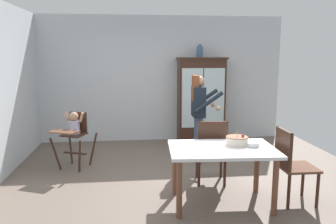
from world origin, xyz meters
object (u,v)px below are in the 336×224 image
(ceramic_vase, at_px, (200,52))
(high_chair_with_toddler, at_px, (74,130))
(dining_chair_right_end, at_px, (290,161))
(serving_bowl, at_px, (252,144))
(dining_chair_far_side, at_px, (212,148))
(dining_table, at_px, (222,156))
(birthday_cake, at_px, (237,141))
(china_cabinet, at_px, (201,100))
(adult_person, at_px, (199,108))

(ceramic_vase, height_order, high_chair_with_toddler, ceramic_vase)
(dining_chair_right_end, bearing_deg, ceramic_vase, 10.32)
(serving_bowl, relative_size, dining_chair_far_side, 0.19)
(ceramic_vase, relative_size, serving_bowl, 1.50)
(dining_table, height_order, dining_chair_right_end, dining_chair_right_end)
(ceramic_vase, bearing_deg, birthday_cake, -92.33)
(serving_bowl, bearing_deg, dining_table, -176.96)
(ceramic_vase, distance_m, birthday_cake, 3.22)
(china_cabinet, xyz_separation_m, dining_table, (-0.39, -3.12, -0.28))
(china_cabinet, bearing_deg, dining_chair_right_end, -81.36)
(adult_person, xyz_separation_m, serving_bowl, (0.35, -1.67, -0.20))
(ceramic_vase, bearing_deg, dining_chair_right_end, -80.62)
(dining_table, bearing_deg, china_cabinet, 82.89)
(birthday_cake, bearing_deg, high_chair_with_toddler, 146.44)
(china_cabinet, xyz_separation_m, ceramic_vase, (-0.04, 0.00, 1.02))
(birthday_cake, bearing_deg, adult_person, 96.40)
(ceramic_vase, xyz_separation_m, serving_bowl, (0.05, -3.10, -1.17))
(serving_bowl, height_order, dining_chair_far_side, dining_chair_far_side)
(china_cabinet, distance_m, serving_bowl, 3.10)
(adult_person, distance_m, dining_table, 1.72)
(adult_person, height_order, birthday_cake, adult_person)
(dining_chair_right_end, bearing_deg, birthday_cake, 76.69)
(dining_chair_far_side, xyz_separation_m, dining_chair_right_end, (0.84, -0.70, 0.00))
(adult_person, xyz_separation_m, dining_chair_far_side, (-0.02, -1.04, -0.41))
(ceramic_vase, bearing_deg, adult_person, -101.80)
(china_cabinet, bearing_deg, ceramic_vase, 175.11)
(dining_chair_far_side, distance_m, dining_chair_right_end, 1.09)
(ceramic_vase, bearing_deg, high_chair_with_toddler, -148.19)
(birthday_cake, distance_m, dining_chair_far_side, 0.62)
(dining_table, distance_m, serving_bowl, 0.42)
(adult_person, relative_size, dining_table, 1.13)
(serving_bowl, relative_size, dining_chair_right_end, 0.19)
(birthday_cake, bearing_deg, dining_chair_far_side, 109.95)
(china_cabinet, distance_m, birthday_cake, 3.01)
(dining_table, bearing_deg, ceramic_vase, 83.68)
(birthday_cake, distance_m, dining_chair_right_end, 0.71)
(dining_chair_far_side, bearing_deg, adult_person, -84.06)
(adult_person, distance_m, dining_chair_right_end, 1.97)
(adult_person, bearing_deg, dining_table, -179.78)
(china_cabinet, relative_size, ceramic_vase, 6.74)
(dining_chair_right_end, bearing_deg, dining_chair_far_side, 51.19)
(ceramic_vase, bearing_deg, china_cabinet, -4.89)
(china_cabinet, bearing_deg, dining_chair_far_side, -98.28)
(ceramic_vase, distance_m, dining_chair_far_side, 2.85)
(serving_bowl, bearing_deg, china_cabinet, 90.09)
(adult_person, bearing_deg, ceramic_vase, -10.00)
(adult_person, height_order, serving_bowl, adult_person)
(birthday_cake, height_order, dining_chair_far_side, dining_chair_far_side)
(high_chair_with_toddler, distance_m, birthday_cake, 2.74)
(ceramic_vase, relative_size, birthday_cake, 0.96)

